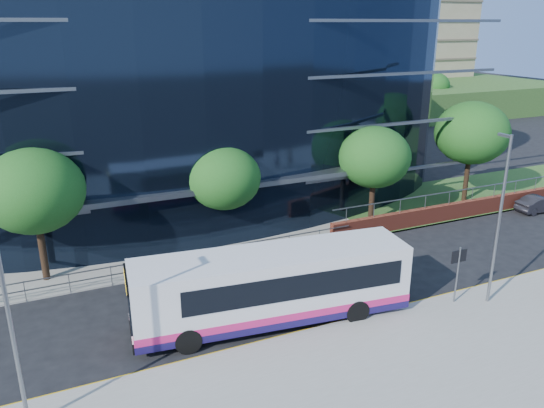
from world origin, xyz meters
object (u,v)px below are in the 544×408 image
city_bus (275,285)px  tree_far_d (472,133)px  street_sign (458,263)px  tree_far_a (34,191)px  tree_dist_f (434,86)px  streetlight_west (8,310)px  parked_car (540,204)px  tree_dist_e (345,91)px  tree_far_c (375,157)px  tree_far_b (224,178)px  streetlight_east (499,216)px

city_bus → tree_far_d: bearing=31.7°
street_sign → tree_far_a: tree_far_a is taller
tree_dist_f → streetlight_west: 69.77m
streetlight_west → city_bus: 10.87m
tree_dist_f → parked_car: size_ratio=1.71×
street_sign → tree_dist_e: (19.50, 41.59, 2.39)m
tree_far_c → streetlight_west: size_ratio=0.81×
parked_car → tree_dist_e: bearing=-6.7°
tree_far_b → streetlight_west: size_ratio=0.76×
streetlight_east → tree_far_c: bearing=84.9°
street_sign → streetlight_east: streetlight_east is taller
tree_dist_e → city_bus: (-27.84, -39.41, -2.78)m
tree_far_b → city_bus: (-0.84, -8.91, -2.45)m
tree_far_c → tree_far_d: 9.08m
tree_far_a → parked_car: (32.24, -2.88, -4.28)m
tree_far_b → tree_dist_f: size_ratio=1.00×
tree_far_d → tree_far_c: bearing=-173.7°
street_sign → parked_car: size_ratio=0.79×
street_sign → tree_far_d: size_ratio=0.38×
tree_dist_f → streetlight_west: (-54.00, -44.17, 0.23)m
tree_far_b → streetlight_west: bearing=-133.3°
tree_far_c → tree_dist_e: bearing=61.3°
street_sign → streetlight_east: bearing=-21.4°
tree_far_c → parked_car: bearing=-13.3°
tree_far_c → tree_dist_f: size_ratio=1.08×
tree_far_d → tree_dist_e: (8.00, 30.00, -0.65)m
tree_far_d → tree_dist_f: bearing=53.1°
tree_far_a → tree_far_b: 10.03m
tree_far_b → streetlight_west: (-11.00, -11.67, 0.23)m
tree_dist_e → tree_dist_f: size_ratio=1.08×
tree_dist_e → tree_dist_f: bearing=7.1°
tree_far_a → streetlight_west: bearing=-95.1°
streetlight_east → tree_dist_e: bearing=66.9°
street_sign → tree_dist_e: bearing=64.9°
tree_far_d → parked_car: tree_far_d is taller
tree_far_d → streetlight_east: streetlight_east is taller
streetlight_east → city_bus: 10.57m
tree_far_c → parked_car: (12.24, -2.88, -3.95)m
tree_dist_f → city_bus: size_ratio=0.49×
tree_dist_e → streetlight_east: size_ratio=0.81×
tree_dist_f → streetlight_west: streetlight_west is taller
tree_far_d → parked_car: size_ratio=2.10×
tree_far_d → tree_far_b: bearing=-178.5°
streetlight_east → tree_far_b: bearing=127.6°
tree_dist_e → streetlight_west: streetlight_west is taller
street_sign → tree_dist_f: (35.50, 43.59, 2.06)m
tree_far_c → city_bus: bearing=-142.2°
tree_far_b → parked_car: tree_far_b is taller
tree_far_c → streetlight_east: bearing=-95.1°
street_sign → tree_far_a: bearing=148.8°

